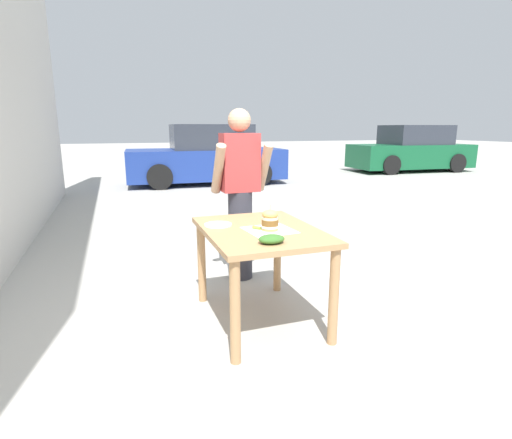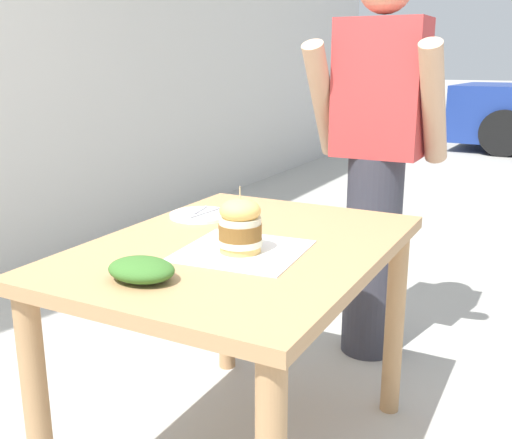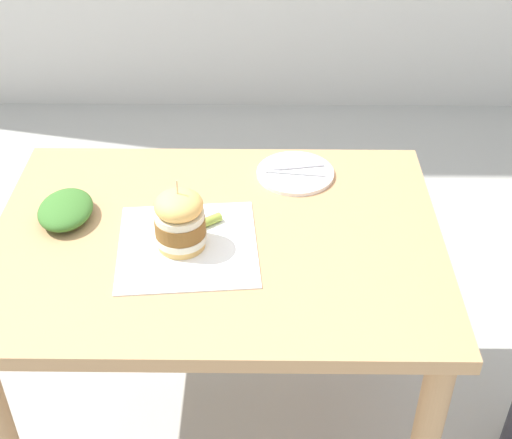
{
  "view_description": "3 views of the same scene",
  "coord_description": "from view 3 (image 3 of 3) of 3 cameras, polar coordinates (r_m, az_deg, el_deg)",
  "views": [
    {
      "loc": [
        -1.02,
        -2.78,
        1.51
      ],
      "look_at": [
        0.0,
        0.1,
        0.81
      ],
      "focal_mm": 28.0,
      "sensor_mm": 36.0,
      "label": 1
    },
    {
      "loc": [
        0.85,
        -1.52,
        1.3
      ],
      "look_at": [
        0.0,
        0.1,
        0.81
      ],
      "focal_mm": 42.0,
      "sensor_mm": 36.0,
      "label": 2
    },
    {
      "loc": [
        1.42,
        0.12,
        1.87
      ],
      "look_at": [
        0.0,
        0.1,
        0.81
      ],
      "focal_mm": 50.0,
      "sensor_mm": 36.0,
      "label": 3
    }
  ],
  "objects": [
    {
      "name": "side_salad",
      "position": [
        1.91,
        -14.99,
        0.77
      ],
      "size": [
        0.18,
        0.14,
        0.06
      ],
      "primitive_type": "ellipsoid",
      "color": "#386B28",
      "rests_on": "patio_table"
    },
    {
      "name": "sandwich",
      "position": [
        1.73,
        -6.12,
        -0.03
      ],
      "size": [
        0.13,
        0.13,
        0.19
      ],
      "color": "#E5B25B",
      "rests_on": "serving_paper"
    },
    {
      "name": "side_plate_with_forks",
      "position": [
        2.03,
        3.16,
        3.73
      ],
      "size": [
        0.22,
        0.22,
        0.02
      ],
      "color": "white",
      "rests_on": "patio_table"
    },
    {
      "name": "patio_table",
      "position": [
        1.89,
        -3.04,
        -4.14
      ],
      "size": [
        0.84,
        1.15,
        0.76
      ],
      "color": "tan",
      "rests_on": "ground"
    },
    {
      "name": "ground_plane",
      "position": [
        2.36,
        -2.53,
        -15.88
      ],
      "size": [
        80.0,
        80.0,
        0.0
      ],
      "primitive_type": "plane",
      "color": "#ADAAA3"
    },
    {
      "name": "serving_paper",
      "position": [
        1.78,
        -5.49,
        -2.08
      ],
      "size": [
        0.37,
        0.37,
        0.0
      ],
      "primitive_type": "cube",
      "rotation": [
        0.0,
        0.0,
        0.09
      ],
      "color": "white",
      "rests_on": "patio_table"
    },
    {
      "name": "pickle_spear",
      "position": [
        1.83,
        -3.81,
        -0.12
      ],
      "size": [
        0.06,
        0.07,
        0.02
      ],
      "primitive_type": "cylinder",
      "rotation": [
        0.0,
        1.57,
        2.19
      ],
      "color": "#8EA83D",
      "rests_on": "serving_paper"
    }
  ]
}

